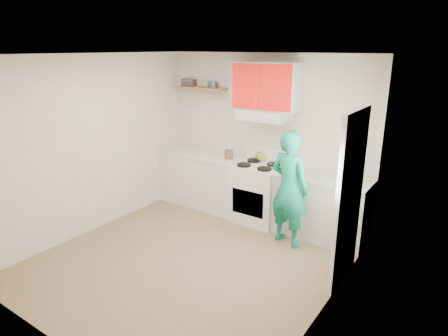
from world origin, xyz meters
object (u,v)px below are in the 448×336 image
Objects in this scene: crock at (229,155)px; kettle at (261,156)px; person at (289,188)px; tin at (213,85)px; stove at (258,193)px.

kettle is at bearing 19.83° from crock.
person is (0.82, -0.65, -0.18)m from kettle.
kettle is at bearing 3.28° from tin.
stove is at bearing -4.74° from crock.
tin is at bearing 162.64° from crock.
person is (0.72, -0.42, 0.36)m from stove.
stove is 5.45× the size of crock.
crock is 0.10× the size of person.
tin is at bearing 169.98° from stove.
tin is 1.42m from kettle.
tin is at bearing -173.15° from kettle.
tin reaches higher than person.
stove is 0.91m from person.
kettle reaches higher than stove.
person is at bearing -19.06° from tin.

